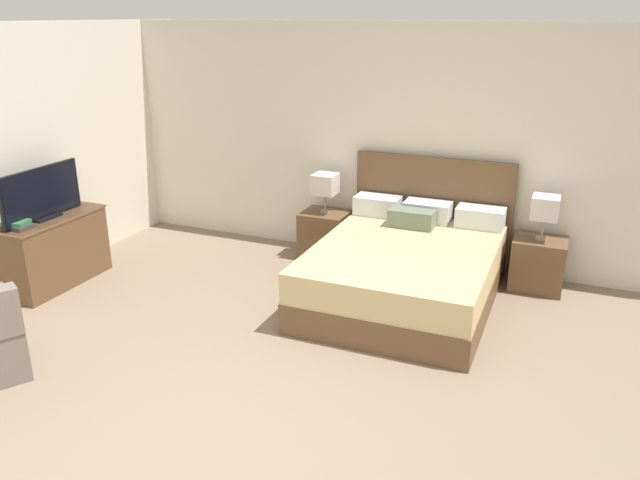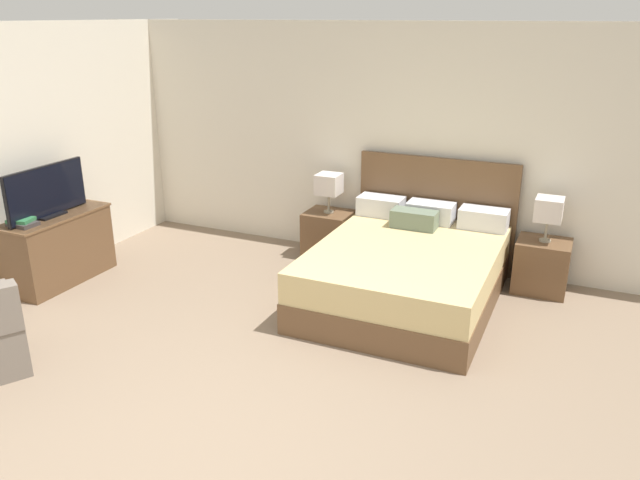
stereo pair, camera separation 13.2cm
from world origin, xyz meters
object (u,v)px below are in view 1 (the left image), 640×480
(bed, at_px, (406,269))
(table_lamp_right, at_px, (545,208))
(dresser, at_px, (53,250))
(nightstand_right, at_px, (538,264))
(table_lamp_left, at_px, (325,184))
(nightstand_left, at_px, (325,234))
(tv, at_px, (41,194))
(book_blue_cover, at_px, (16,223))
(book_red_cover, at_px, (18,226))

(bed, xyz_separation_m, table_lamp_right, (1.14, 0.75, 0.52))
(bed, relative_size, dresser, 1.88)
(nightstand_right, xyz_separation_m, table_lamp_left, (-2.28, 0.00, 0.58))
(nightstand_left, relative_size, tv, 0.55)
(nightstand_left, relative_size, nightstand_right, 1.00)
(nightstand_left, bearing_deg, table_lamp_right, 0.04)
(bed, height_order, book_blue_cover, bed)
(bed, xyz_separation_m, book_red_cover, (-3.36, -1.38, 0.42))
(nightstand_right, bearing_deg, nightstand_left, 180.00)
(nightstand_right, bearing_deg, bed, -146.78)
(table_lamp_left, distance_m, book_blue_cover, 3.09)
(table_lamp_left, height_order, book_red_cover, table_lamp_left)
(bed, relative_size, nightstand_left, 4.06)
(book_red_cover, bearing_deg, tv, 90.98)
(nightstand_left, distance_m, book_blue_cover, 3.13)
(dresser, bearing_deg, table_lamp_left, 38.32)
(dresser, relative_size, tv, 1.19)
(book_red_cover, xyz_separation_m, book_blue_cover, (-0.02, 0.00, 0.04))
(book_red_cover, bearing_deg, book_blue_cover, 180.00)
(book_blue_cover, bearing_deg, nightstand_right, 25.25)
(nightstand_left, height_order, book_blue_cover, book_blue_cover)
(nightstand_right, height_order, book_red_cover, book_red_cover)
(book_red_cover, bearing_deg, nightstand_left, 43.86)
(book_red_cover, distance_m, book_blue_cover, 0.04)
(table_lamp_right, height_order, dresser, table_lamp_right)
(table_lamp_left, bearing_deg, nightstand_left, -90.00)
(tv, distance_m, book_blue_cover, 0.38)
(tv, bearing_deg, dresser, 93.37)
(bed, distance_m, book_blue_cover, 3.68)
(table_lamp_right, relative_size, book_red_cover, 1.70)
(table_lamp_left, bearing_deg, book_blue_cover, -136.34)
(nightstand_left, bearing_deg, table_lamp_left, 90.00)
(tv, relative_size, book_red_cover, 3.72)
(table_lamp_left, bearing_deg, tv, -140.97)
(table_lamp_left, distance_m, table_lamp_right, 2.28)
(tv, bearing_deg, nightstand_left, 39.01)
(tv, bearing_deg, bed, 17.37)
(table_lamp_right, bearing_deg, dresser, -158.69)
(nightstand_left, distance_m, dresser, 2.84)
(nightstand_right, relative_size, table_lamp_right, 1.19)
(bed, bearing_deg, table_lamp_left, 146.69)
(book_red_cover, bearing_deg, bed, 22.38)
(dresser, bearing_deg, book_red_cover, -88.74)
(book_blue_cover, bearing_deg, table_lamp_right, 25.27)
(nightstand_left, relative_size, book_blue_cover, 2.50)
(dresser, distance_m, book_blue_cover, 0.55)
(bed, distance_m, table_lamp_left, 1.46)
(table_lamp_left, relative_size, dresser, 0.39)
(book_red_cover, height_order, book_blue_cover, book_blue_cover)
(nightstand_left, xyz_separation_m, nightstand_right, (2.28, 0.00, 0.00))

